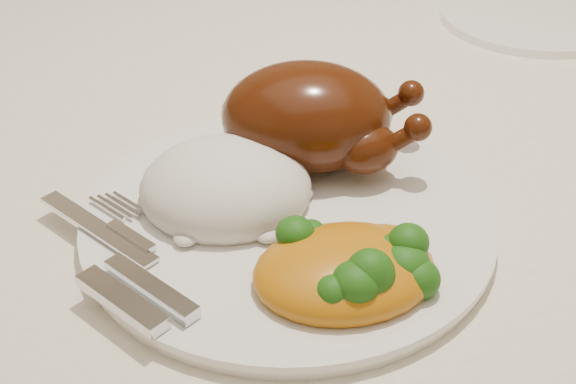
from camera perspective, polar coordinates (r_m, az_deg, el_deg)
name	(u,v)px	position (r m, az deg, el deg)	size (l,w,h in m)	color
dining_table	(313,190)	(0.82, 1.77, 0.14)	(1.60, 0.90, 0.76)	brown
tablecloth	(314,128)	(0.78, 1.86, 4.55)	(1.73, 1.03, 0.18)	white
dinner_plate	(288,221)	(0.60, 0.00, -2.09)	(0.30, 0.30, 0.01)	white
side_plate	(532,17)	(0.99, 16.95, 11.83)	(0.21, 0.21, 0.01)	white
roast_chicken	(312,117)	(0.63, 1.69, 5.32)	(0.18, 0.15, 0.09)	#471A07
rice_mound	(226,188)	(0.60, -4.45, 0.25)	(0.16, 0.15, 0.07)	silver
mac_and_cheese	(355,268)	(0.53, 4.78, -5.44)	(0.14, 0.11, 0.05)	orange
cutlery	(127,271)	(0.54, -11.40, -5.51)	(0.08, 0.18, 0.01)	silver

